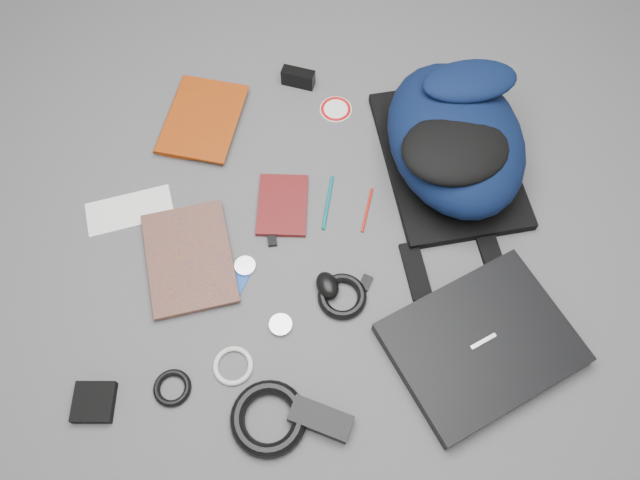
{
  "coord_description": "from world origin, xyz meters",
  "views": [
    {
      "loc": [
        0.03,
        -0.69,
        1.42
      ],
      "look_at": [
        0.0,
        0.0,
        0.02
      ],
      "focal_mm": 35.0,
      "sensor_mm": 36.0,
      "label": 1
    }
  ],
  "objects_px": {
    "backpack": "(455,138)",
    "textbook_red": "(168,114)",
    "power_brick": "(321,419)",
    "dvd_case": "(282,205)",
    "mouse": "(327,286)",
    "compact_camera": "(298,78)",
    "pouch": "(94,402)",
    "laptop": "(481,344)",
    "comic_book": "(147,267)"
  },
  "relations": [
    {
      "from": "textbook_red",
      "to": "compact_camera",
      "type": "xyz_separation_m",
      "value": [
        0.36,
        0.13,
        0.01
      ]
    },
    {
      "from": "compact_camera",
      "to": "dvd_case",
      "type": "bearing_deg",
      "value": -79.05
    },
    {
      "from": "mouse",
      "to": "textbook_red",
      "type": "bearing_deg",
      "value": 109.11
    },
    {
      "from": "backpack",
      "to": "pouch",
      "type": "distance_m",
      "value": 1.08
    },
    {
      "from": "compact_camera",
      "to": "comic_book",
      "type": "bearing_deg",
      "value": -105.97
    },
    {
      "from": "textbook_red",
      "to": "pouch",
      "type": "relative_size",
      "value": 2.97
    },
    {
      "from": "textbook_red",
      "to": "mouse",
      "type": "xyz_separation_m",
      "value": [
        0.46,
        -0.5,
        0.0
      ]
    },
    {
      "from": "textbook_red",
      "to": "laptop",
      "type": "bearing_deg",
      "value": -27.93
    },
    {
      "from": "backpack",
      "to": "textbook_red",
      "type": "height_order",
      "value": "backpack"
    },
    {
      "from": "textbook_red",
      "to": "dvd_case",
      "type": "relative_size",
      "value": 1.5
    },
    {
      "from": "comic_book",
      "to": "compact_camera",
      "type": "xyz_separation_m",
      "value": [
        0.34,
        0.6,
        0.02
      ]
    },
    {
      "from": "laptop",
      "to": "textbook_red",
      "type": "bearing_deg",
      "value": 111.74
    },
    {
      "from": "dvd_case",
      "to": "backpack",
      "type": "bearing_deg",
      "value": 19.14
    },
    {
      "from": "dvd_case",
      "to": "compact_camera",
      "type": "relative_size",
      "value": 1.91
    },
    {
      "from": "backpack",
      "to": "comic_book",
      "type": "distance_m",
      "value": 0.84
    },
    {
      "from": "power_brick",
      "to": "pouch",
      "type": "xyz_separation_m",
      "value": [
        -0.51,
        0.02,
        -0.01
      ]
    },
    {
      "from": "pouch",
      "to": "laptop",
      "type": "bearing_deg",
      "value": 10.82
    },
    {
      "from": "laptop",
      "to": "compact_camera",
      "type": "relative_size",
      "value": 4.3
    },
    {
      "from": "laptop",
      "to": "power_brick",
      "type": "bearing_deg",
      "value": 176.05
    },
    {
      "from": "compact_camera",
      "to": "pouch",
      "type": "xyz_separation_m",
      "value": [
        -0.41,
        -0.94,
        -0.01
      ]
    },
    {
      "from": "laptop",
      "to": "comic_book",
      "type": "height_order",
      "value": "laptop"
    },
    {
      "from": "laptop",
      "to": "power_brick",
      "type": "height_order",
      "value": "laptop"
    },
    {
      "from": "laptop",
      "to": "mouse",
      "type": "distance_m",
      "value": 0.39
    },
    {
      "from": "dvd_case",
      "to": "mouse",
      "type": "relative_size",
      "value": 2.44
    },
    {
      "from": "comic_book",
      "to": "dvd_case",
      "type": "relative_size",
      "value": 1.6
    },
    {
      "from": "backpack",
      "to": "laptop",
      "type": "distance_m",
      "value": 0.52
    },
    {
      "from": "dvd_case",
      "to": "power_brick",
      "type": "bearing_deg",
      "value": -77.87
    },
    {
      "from": "mouse",
      "to": "backpack",
      "type": "bearing_deg",
      "value": 27.12
    },
    {
      "from": "textbook_red",
      "to": "power_brick",
      "type": "xyz_separation_m",
      "value": [
        0.46,
        -0.82,
        0.0
      ]
    },
    {
      "from": "textbook_red",
      "to": "pouch",
      "type": "height_order",
      "value": "textbook_red"
    },
    {
      "from": "laptop",
      "to": "textbook_red",
      "type": "distance_m",
      "value": 1.04
    },
    {
      "from": "compact_camera",
      "to": "pouch",
      "type": "distance_m",
      "value": 1.02
    },
    {
      "from": "power_brick",
      "to": "laptop",
      "type": "bearing_deg",
      "value": 45.4
    },
    {
      "from": "textbook_red",
      "to": "dvd_case",
      "type": "xyz_separation_m",
      "value": [
        0.34,
        -0.28,
        -0.01
      ]
    },
    {
      "from": "textbook_red",
      "to": "compact_camera",
      "type": "bearing_deg",
      "value": 29.98
    },
    {
      "from": "pouch",
      "to": "backpack",
      "type": "bearing_deg",
      "value": 39.52
    },
    {
      "from": "dvd_case",
      "to": "power_brick",
      "type": "height_order",
      "value": "power_brick"
    },
    {
      "from": "mouse",
      "to": "compact_camera",
      "type": "bearing_deg",
      "value": 75.88
    },
    {
      "from": "comic_book",
      "to": "mouse",
      "type": "height_order",
      "value": "mouse"
    },
    {
      "from": "backpack",
      "to": "laptop",
      "type": "bearing_deg",
      "value": -97.11
    },
    {
      "from": "laptop",
      "to": "power_brick",
      "type": "relative_size",
      "value": 2.92
    },
    {
      "from": "textbook_red",
      "to": "pouch",
      "type": "distance_m",
      "value": 0.8
    },
    {
      "from": "comic_book",
      "to": "mouse",
      "type": "xyz_separation_m",
      "value": [
        0.45,
        -0.03,
        0.01
      ]
    },
    {
      "from": "mouse",
      "to": "pouch",
      "type": "xyz_separation_m",
      "value": [
        -0.51,
        -0.3,
        -0.01
      ]
    },
    {
      "from": "backpack",
      "to": "mouse",
      "type": "relative_size",
      "value": 7.16
    },
    {
      "from": "pouch",
      "to": "compact_camera",
      "type": "bearing_deg",
      "value": 66.48
    },
    {
      "from": "dvd_case",
      "to": "compact_camera",
      "type": "distance_m",
      "value": 0.41
    },
    {
      "from": "laptop",
      "to": "dvd_case",
      "type": "bearing_deg",
      "value": 112.95
    },
    {
      "from": "compact_camera",
      "to": "textbook_red",
      "type": "bearing_deg",
      "value": -146.01
    },
    {
      "from": "backpack",
      "to": "textbook_red",
      "type": "relative_size",
      "value": 1.96
    }
  ]
}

